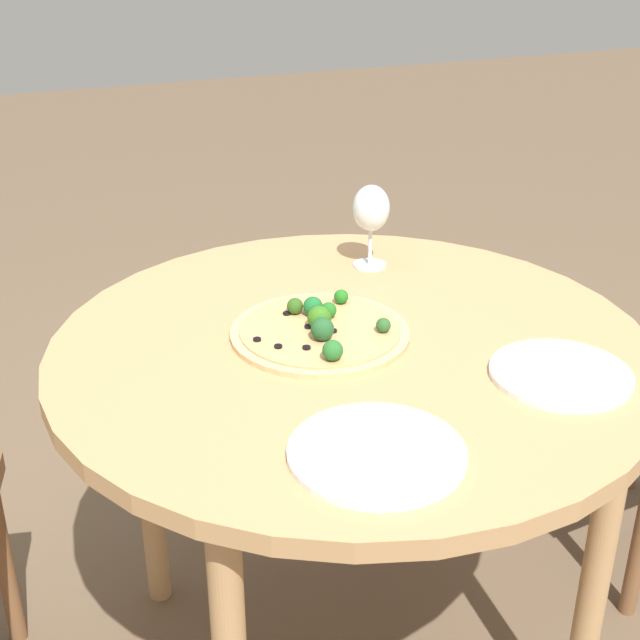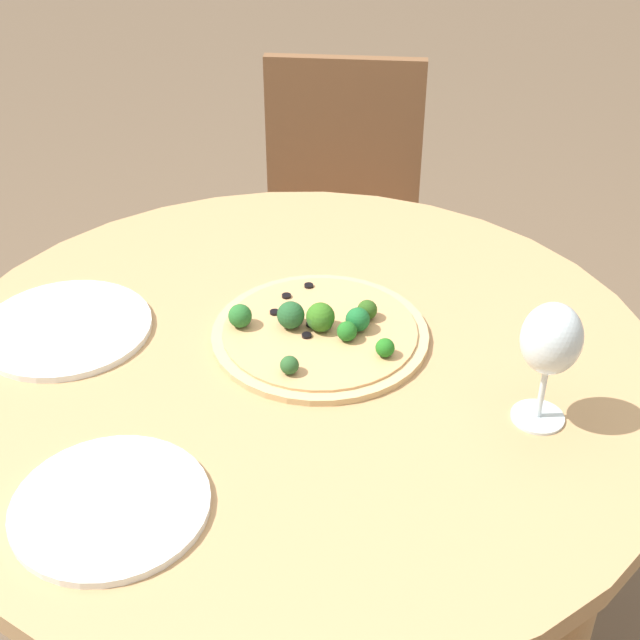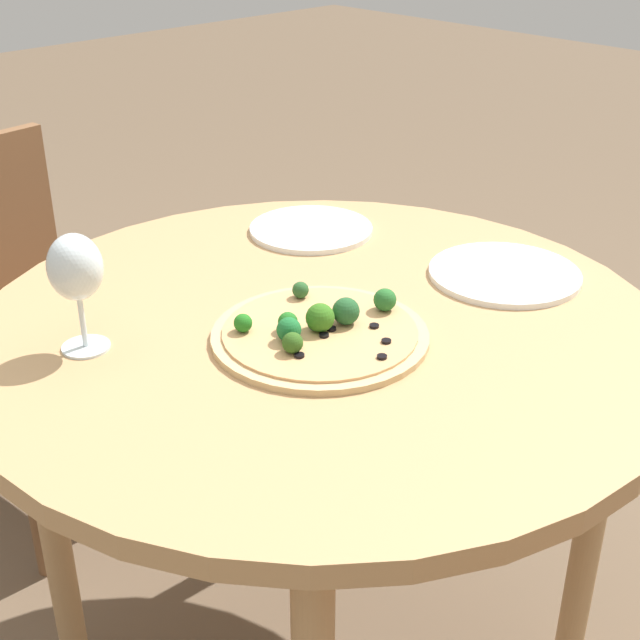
{
  "view_description": "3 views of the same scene",
  "coord_description": "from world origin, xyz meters",
  "px_view_note": "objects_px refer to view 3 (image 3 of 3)",
  "views": [
    {
      "loc": [
        0.54,
        1.24,
        1.45
      ],
      "look_at": [
        0.04,
        -0.04,
        0.77
      ],
      "focal_mm": 50.0,
      "sensor_mm": 36.0,
      "label": 1
    },
    {
      "loc": [
        -1.0,
        0.08,
        1.49
      ],
      "look_at": [
        0.04,
        -0.04,
        0.77
      ],
      "focal_mm": 50.0,
      "sensor_mm": 36.0,
      "label": 2
    },
    {
      "loc": [
        0.85,
        -0.82,
        1.36
      ],
      "look_at": [
        0.04,
        -0.04,
        0.77
      ],
      "focal_mm": 50.0,
      "sensor_mm": 36.0,
      "label": 3
    }
  ],
  "objects_px": {
    "wine_glass": "(75,270)",
    "plate_far": "(505,274)",
    "chair_2": "(20,317)",
    "pizza": "(320,330)",
    "plate_near": "(311,229)"
  },
  "relations": [
    {
      "from": "wine_glass",
      "to": "plate_near",
      "type": "relative_size",
      "value": 0.76
    },
    {
      "from": "plate_far",
      "to": "plate_near",
      "type": "bearing_deg",
      "value": -165.62
    },
    {
      "from": "chair_2",
      "to": "plate_far",
      "type": "distance_m",
      "value": 1.07
    },
    {
      "from": "chair_2",
      "to": "pizza",
      "type": "bearing_deg",
      "value": -92.85
    },
    {
      "from": "chair_2",
      "to": "plate_near",
      "type": "height_order",
      "value": "chair_2"
    },
    {
      "from": "pizza",
      "to": "plate_near",
      "type": "height_order",
      "value": "pizza"
    },
    {
      "from": "wine_glass",
      "to": "plate_near",
      "type": "distance_m",
      "value": 0.55
    },
    {
      "from": "chair_2",
      "to": "plate_far",
      "type": "bearing_deg",
      "value": -72.41
    },
    {
      "from": "pizza",
      "to": "plate_far",
      "type": "xyz_separation_m",
      "value": [
        0.06,
        0.37,
        -0.01
      ]
    },
    {
      "from": "wine_glass",
      "to": "plate_far",
      "type": "height_order",
      "value": "wine_glass"
    },
    {
      "from": "chair_2",
      "to": "wine_glass",
      "type": "relative_size",
      "value": 4.86
    },
    {
      "from": "wine_glass",
      "to": "plate_far",
      "type": "bearing_deg",
      "value": 66.83
    },
    {
      "from": "plate_far",
      "to": "pizza",
      "type": "bearing_deg",
      "value": -99.15
    },
    {
      "from": "plate_near",
      "to": "wine_glass",
      "type": "bearing_deg",
      "value": -79.54
    },
    {
      "from": "pizza",
      "to": "plate_far",
      "type": "distance_m",
      "value": 0.37
    }
  ]
}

